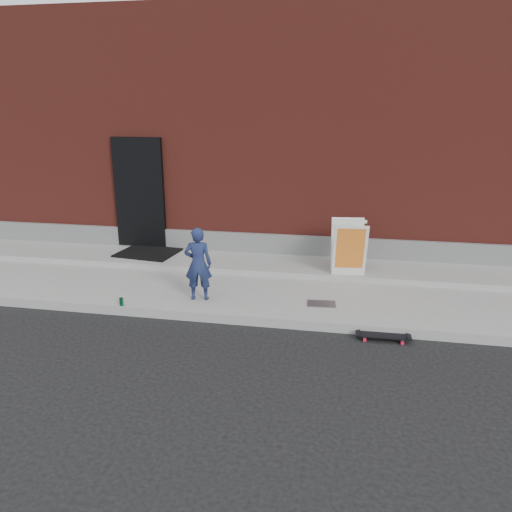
% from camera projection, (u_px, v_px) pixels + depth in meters
% --- Properties ---
extents(ground, '(80.00, 80.00, 0.00)m').
position_uv_depth(ground, '(230.00, 324.00, 7.46)').
color(ground, black).
rests_on(ground, ground).
extents(sidewalk, '(20.00, 3.00, 0.15)m').
position_uv_depth(sidewalk, '(249.00, 285.00, 8.84)').
color(sidewalk, gray).
rests_on(sidewalk, ground).
extents(apron, '(20.00, 1.20, 0.10)m').
position_uv_depth(apron, '(259.00, 263.00, 9.65)').
color(apron, gray).
rests_on(apron, sidewalk).
extents(building, '(20.00, 8.10, 5.00)m').
position_uv_depth(building, '(290.00, 130.00, 13.30)').
color(building, maroon).
rests_on(building, ground).
extents(child, '(0.47, 0.35, 1.18)m').
position_uv_depth(child, '(198.00, 264.00, 7.86)').
color(child, navy).
rests_on(child, sidewalk).
extents(skateboard, '(0.73, 0.20, 0.08)m').
position_uv_depth(skateboard, '(383.00, 336.00, 6.93)').
color(skateboard, red).
rests_on(skateboard, ground).
extents(pizza_sign, '(0.65, 0.75, 0.97)m').
position_uv_depth(pizza_sign, '(349.00, 247.00, 8.80)').
color(pizza_sign, silver).
rests_on(pizza_sign, apron).
extents(soda_can, '(0.09, 0.09, 0.12)m').
position_uv_depth(soda_can, '(121.00, 302.00, 7.75)').
color(soda_can, '#187C43').
rests_on(soda_can, sidewalk).
extents(doormat, '(1.25, 1.06, 0.03)m').
position_uv_depth(doormat, '(148.00, 253.00, 10.12)').
color(doormat, black).
rests_on(doormat, apron).
extents(utility_plate, '(0.46, 0.32, 0.01)m').
position_uv_depth(utility_plate, '(321.00, 304.00, 7.82)').
color(utility_plate, '#58575C').
rests_on(utility_plate, sidewalk).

